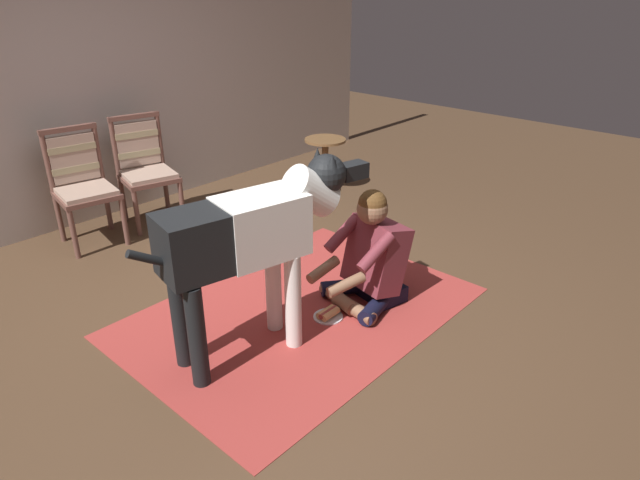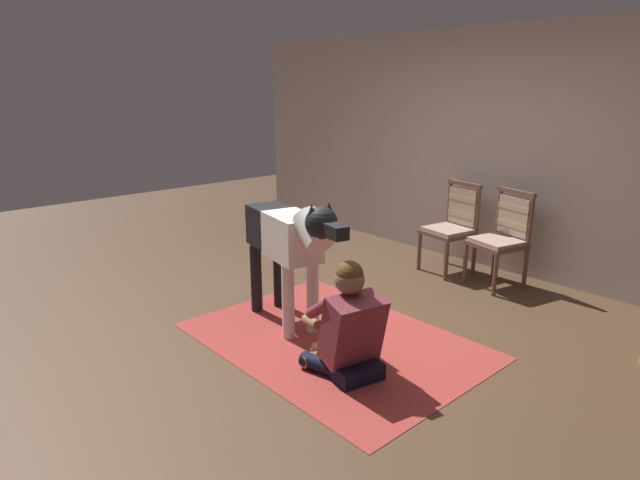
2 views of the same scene
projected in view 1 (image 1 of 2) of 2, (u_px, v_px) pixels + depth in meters
name	position (u px, v px, depth m)	size (l,w,h in m)	color
ground_plane	(270.00, 321.00, 3.75)	(13.48, 13.48, 0.00)	#4C3523
back_wall	(58.00, 79.00, 4.76)	(7.79, 0.10, 2.60)	beige
area_rug	(300.00, 311.00, 3.85)	(2.30, 1.64, 0.01)	#9B332F
dining_chair_left_of_pair	(82.00, 181.00, 4.68)	(0.53, 0.53, 0.98)	brown
dining_chair_right_of_pair	(144.00, 165.00, 5.08)	(0.56, 0.56, 0.98)	brown
person_sitting_on_floor	(370.00, 258.00, 3.83)	(0.72, 0.57, 0.84)	black
large_dog	(253.00, 235.00, 3.17)	(1.52, 0.49, 1.17)	white
hot_dog_on_plate	(328.00, 314.00, 3.77)	(0.20, 0.20, 0.06)	silver
round_side_table	(325.00, 160.00, 5.91)	(0.43, 0.43, 0.56)	brown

